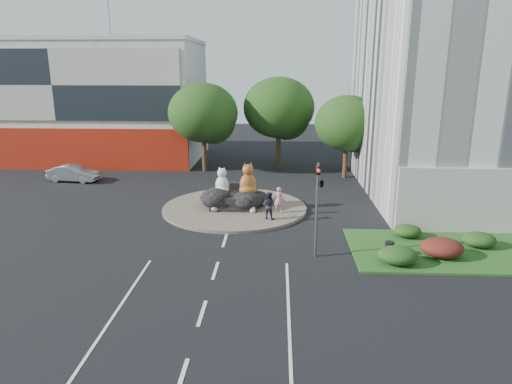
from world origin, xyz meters
The scene contains 22 objects.
ground centered at (0.00, 0.00, 0.00)m, with size 120.00×120.00×0.00m, color black.
roundabout_island centered at (0.00, 10.00, 0.10)m, with size 10.00×10.00×0.20m, color brown.
rock_plinth centered at (0.00, 10.00, 0.65)m, with size 3.20×2.60×0.90m, color black, non-canonical shape.
shophouse_block centered at (-18.00, 27.91, 6.18)m, with size 25.20×12.30×17.40m.
grass_verge centered at (12.00, 3.00, 0.06)m, with size 10.00×6.00×0.12m, color #204D19.
tree_left centered at (-3.93, 22.06, 5.25)m, with size 6.46×6.46×8.27m.
tree_mid centered at (3.07, 24.06, 5.56)m, with size 6.84×6.84×8.76m.
tree_right centered at (9.07, 20.06, 4.63)m, with size 5.70×5.70×7.30m.
hedge_near_green centered at (9.00, 1.00, 0.57)m, with size 2.00×1.60×0.90m, color #163510.
hedge_red centered at (11.50, 2.00, 0.61)m, with size 2.20×1.76×0.99m, color #481513.
hedge_mid_green centered at (14.00, 3.50, 0.53)m, with size 1.80×1.44×0.81m, color #163510.
hedge_back_green centered at (10.50, 4.80, 0.48)m, with size 1.60×1.28×0.72m, color #163510.
traffic_light centered at (5.10, 2.00, 3.62)m, with size 0.44×1.24×5.00m.
street_lamp centered at (12.82, 8.00, 4.55)m, with size 2.34×0.22×8.06m.
cat_white centered at (-0.85, 10.04, 2.06)m, with size 1.15×0.99×1.91m, color beige, non-canonical shape.
cat_tabby centered at (0.95, 9.88, 2.23)m, with size 1.36×1.18×2.26m, color #AC6A23, non-canonical shape.
kitten_calico centered at (-1.24, 8.91, 0.71)m, with size 0.62×0.53×1.03m, color silver, non-canonical shape.
kitten_white centered at (1.33, 8.72, 0.56)m, with size 0.43×0.37×0.72m, color silver, non-canonical shape.
pedestrian_pink centered at (3.07, 8.78, 1.08)m, with size 0.65×0.42×1.77m, color #C27E93.
pedestrian_dark centered at (2.44, 7.47, 1.09)m, with size 0.86×0.67×1.77m, color black.
parked_car centered at (-14.73, 17.36, 0.72)m, with size 1.53×4.39×1.45m, color #A6A9AD.
litter_bin centered at (8.84, 2.05, 0.49)m, with size 0.48×0.48×0.75m, color black.
Camera 1 is at (2.99, -20.33, 9.60)m, focal length 32.00 mm.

